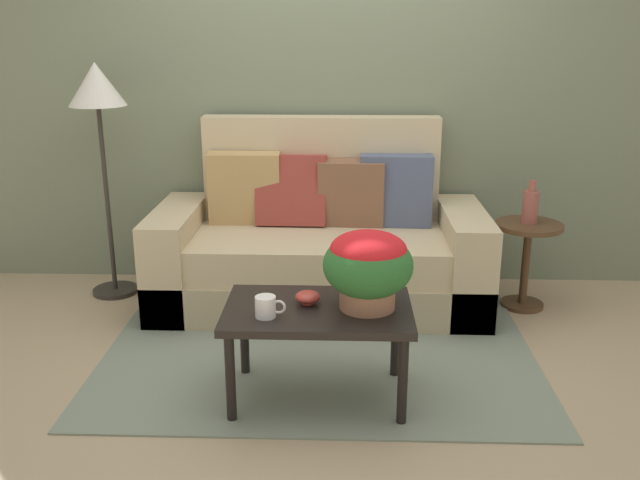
{
  "coord_description": "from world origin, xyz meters",
  "views": [
    {
      "loc": [
        0.12,
        -3.4,
        1.73
      ],
      "look_at": [
        0.0,
        0.16,
        0.62
      ],
      "focal_mm": 38.79,
      "sensor_mm": 36.0,
      "label": 1
    }
  ],
  "objects_px": {
    "potted_plant": "(368,264)",
    "snack_bowl": "(308,297)",
    "floor_lamp": "(98,103)",
    "table_vase": "(530,205)",
    "side_table": "(527,250)",
    "coffee_table": "(318,318)",
    "coffee_mug": "(266,307)",
    "couch": "(320,247)"
  },
  "relations": [
    {
      "from": "floor_lamp",
      "to": "snack_bowl",
      "type": "bearing_deg",
      "value": -43.25
    },
    {
      "from": "coffee_mug",
      "to": "snack_bowl",
      "type": "height_order",
      "value": "coffee_mug"
    },
    {
      "from": "couch",
      "to": "potted_plant",
      "type": "height_order",
      "value": "couch"
    },
    {
      "from": "table_vase",
      "to": "floor_lamp",
      "type": "bearing_deg",
      "value": 177.34
    },
    {
      "from": "couch",
      "to": "coffee_table",
      "type": "xyz_separation_m",
      "value": [
        0.04,
        -1.25,
        0.05
      ]
    },
    {
      "from": "potted_plant",
      "to": "table_vase",
      "type": "height_order",
      "value": "potted_plant"
    },
    {
      "from": "couch",
      "to": "coffee_mug",
      "type": "bearing_deg",
      "value": -98.03
    },
    {
      "from": "couch",
      "to": "coffee_table",
      "type": "bearing_deg",
      "value": -88.38
    },
    {
      "from": "floor_lamp",
      "to": "snack_bowl",
      "type": "distance_m",
      "value": 2.02
    },
    {
      "from": "coffee_table",
      "to": "coffee_mug",
      "type": "height_order",
      "value": "coffee_mug"
    },
    {
      "from": "table_vase",
      "to": "coffee_mug",
      "type": "bearing_deg",
      "value": -138.6
    },
    {
      "from": "couch",
      "to": "coffee_table",
      "type": "relative_size",
      "value": 2.37
    },
    {
      "from": "potted_plant",
      "to": "table_vase",
      "type": "distance_m",
      "value": 1.59
    },
    {
      "from": "couch",
      "to": "side_table",
      "type": "xyz_separation_m",
      "value": [
        1.3,
        -0.07,
        0.02
      ]
    },
    {
      "from": "couch",
      "to": "snack_bowl",
      "type": "bearing_deg",
      "value": -90.7
    },
    {
      "from": "couch",
      "to": "table_vase",
      "type": "bearing_deg",
      "value": -2.06
    },
    {
      "from": "coffee_table",
      "to": "side_table",
      "type": "distance_m",
      "value": 1.73
    },
    {
      "from": "coffee_mug",
      "to": "floor_lamp",
      "type": "bearing_deg",
      "value": 129.49
    },
    {
      "from": "snack_bowl",
      "to": "floor_lamp",
      "type": "bearing_deg",
      "value": 136.75
    },
    {
      "from": "potted_plant",
      "to": "floor_lamp",
      "type": "bearing_deg",
      "value": 141.25
    },
    {
      "from": "coffee_table",
      "to": "potted_plant",
      "type": "height_order",
      "value": "potted_plant"
    },
    {
      "from": "coffee_table",
      "to": "side_table",
      "type": "height_order",
      "value": "side_table"
    },
    {
      "from": "coffee_mug",
      "to": "couch",
      "type": "bearing_deg",
      "value": 81.97
    },
    {
      "from": "side_table",
      "to": "coffee_table",
      "type": "bearing_deg",
      "value": -137.06
    },
    {
      "from": "potted_plant",
      "to": "coffee_mug",
      "type": "xyz_separation_m",
      "value": [
        -0.46,
        -0.12,
        -0.16
      ]
    },
    {
      "from": "potted_plant",
      "to": "side_table",
      "type": "bearing_deg",
      "value": 48.56
    },
    {
      "from": "floor_lamp",
      "to": "potted_plant",
      "type": "distance_m",
      "value": 2.19
    },
    {
      "from": "coffee_table",
      "to": "snack_bowl",
      "type": "relative_size",
      "value": 7.4
    },
    {
      "from": "couch",
      "to": "floor_lamp",
      "type": "xyz_separation_m",
      "value": [
        -1.38,
        0.08,
        0.9
      ]
    },
    {
      "from": "floor_lamp",
      "to": "potted_plant",
      "type": "relative_size",
      "value": 3.65
    },
    {
      "from": "potted_plant",
      "to": "snack_bowl",
      "type": "xyz_separation_m",
      "value": [
        -0.28,
        0.03,
        -0.18
      ]
    },
    {
      "from": "couch",
      "to": "snack_bowl",
      "type": "height_order",
      "value": "couch"
    },
    {
      "from": "coffee_table",
      "to": "floor_lamp",
      "type": "height_order",
      "value": "floor_lamp"
    },
    {
      "from": "couch",
      "to": "coffee_mug",
      "type": "xyz_separation_m",
      "value": [
        -0.19,
        -1.37,
        0.16
      ]
    },
    {
      "from": "potted_plant",
      "to": "snack_bowl",
      "type": "bearing_deg",
      "value": 172.97
    },
    {
      "from": "side_table",
      "to": "snack_bowl",
      "type": "distance_m",
      "value": 1.75
    },
    {
      "from": "potted_plant",
      "to": "table_vase",
      "type": "xyz_separation_m",
      "value": [
        1.04,
        1.2,
        -0.02
      ]
    },
    {
      "from": "table_vase",
      "to": "side_table",
      "type": "bearing_deg",
      "value": -94.62
    },
    {
      "from": "couch",
      "to": "side_table",
      "type": "distance_m",
      "value": 1.3
    },
    {
      "from": "floor_lamp",
      "to": "table_vase",
      "type": "relative_size",
      "value": 5.62
    },
    {
      "from": "couch",
      "to": "potted_plant",
      "type": "relative_size",
      "value": 5.0
    },
    {
      "from": "couch",
      "to": "floor_lamp",
      "type": "height_order",
      "value": "floor_lamp"
    }
  ]
}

